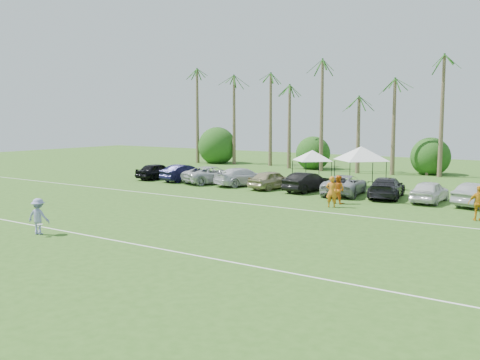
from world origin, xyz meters
The scene contains 29 objects.
ground centered at (0.00, 0.00, 0.00)m, with size 120.00×120.00×0.00m, color #305A1B.
field_lines centered at (0.00, 8.00, 0.01)m, with size 80.00×12.10×0.01m.
palm_tree_0 centered at (-22.00, 38.00, 7.48)m, with size 2.40×2.40×8.90m.
palm_tree_1 centered at (-17.00, 38.00, 8.35)m, with size 2.40×2.40×9.90m.
palm_tree_2 centered at (-12.00, 38.00, 9.21)m, with size 2.40×2.40×10.90m.
palm_tree_3 centered at (-8.00, 38.00, 10.06)m, with size 2.40×2.40×11.90m.
palm_tree_4 centered at (-4.00, 38.00, 7.48)m, with size 2.40×2.40×8.90m.
palm_tree_5 centered at (0.00, 38.00, 8.35)m, with size 2.40×2.40×9.90m.
palm_tree_6 centered at (4.00, 38.00, 9.21)m, with size 2.40×2.40×10.90m.
palm_tree_7 centered at (8.00, 38.00, 10.06)m, with size 2.40×2.40×11.90m.
bush_tree_0 centered at (-19.00, 39.00, 1.80)m, with size 4.00×4.00×4.00m.
bush_tree_1 centered at (-6.00, 39.00, 1.80)m, with size 4.00×4.00×4.00m.
bush_tree_2 centered at (6.00, 39.00, 1.80)m, with size 4.00×4.00×4.00m.
sideline_player_a centered at (6.12, 15.87, 0.97)m, with size 0.71×0.47×1.95m, color orange.
sideline_player_b centered at (5.86, 17.44, 0.93)m, with size 0.90×0.70×1.86m, color orange.
sideline_player_c centered at (14.55, 16.32, 0.96)m, with size 1.12×0.47×1.91m, color orange.
canopy_tent_left centered at (-1.00, 27.44, 2.72)m, with size 3.92×3.92×3.17m.
canopy_tent_right centered at (4.12, 25.70, 3.29)m, with size 4.73×4.73×3.84m.
frisbee_player centered at (-2.22, 0.88, 0.87)m, with size 1.27×0.95×1.74m.
parked_car_0 centered at (-13.32, 21.06, 0.73)m, with size 1.71×4.26×1.45m, color black.
parked_car_1 centered at (-10.33, 21.25, 0.73)m, with size 1.54×4.40×1.45m, color black.
parked_car_2 centered at (-7.33, 21.39, 0.73)m, with size 2.41×5.22×1.45m, color #B8BBBD.
parked_car_3 centered at (-4.34, 21.57, 0.73)m, with size 2.03×5.00×1.45m, color silver.
parked_car_4 centered at (-1.34, 21.16, 0.73)m, with size 1.71×4.26×1.45m, color tan.
parked_car_5 centered at (1.66, 21.32, 0.73)m, with size 1.54×4.40×1.45m, color black.
parked_car_6 centered at (4.65, 21.32, 0.73)m, with size 2.41×5.22×1.45m, color #96979D.
parked_car_7 centered at (7.65, 21.60, 0.73)m, with size 2.03×5.00×1.45m, color black.
parked_car_8 centered at (10.64, 21.30, 0.73)m, with size 1.71×4.26×1.45m, color silver.
parked_car_9 centered at (13.64, 21.51, 0.73)m, with size 1.54×4.40×1.45m, color gray.
Camera 1 is at (19.86, -14.48, 5.59)m, focal length 40.00 mm.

